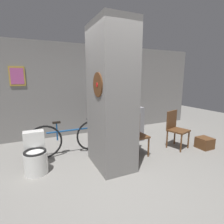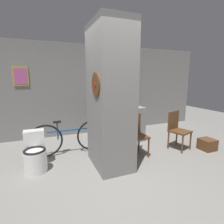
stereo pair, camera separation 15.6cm
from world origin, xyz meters
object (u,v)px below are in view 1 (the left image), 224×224
object	(u,v)px
chair_by_doorway	(176,128)
bottle_tall	(114,105)
toilet	(35,156)
bicycle	(70,138)
chair_near_pillar	(135,133)

from	to	relation	value
chair_by_doorway	bottle_tall	xyz separation A→B (m)	(-1.21, 0.88, 0.51)
toilet	bicycle	world-z (taller)	bicycle
toilet	chair_by_doorway	distance (m)	3.11
toilet	chair_near_pillar	distance (m)	2.02
chair_near_pillar	bottle_tall	size ratio (longest dim) A/B	3.28
bicycle	bottle_tall	world-z (taller)	bottle_tall
toilet	bottle_tall	world-z (taller)	bottle_tall
chair_near_pillar	bicycle	bearing A→B (deg)	151.89
toilet	chair_near_pillar	size ratio (longest dim) A/B	0.79
chair_by_doorway	bicycle	world-z (taller)	chair_by_doorway
bicycle	bottle_tall	bearing A→B (deg)	9.77
chair_by_doorway	bottle_tall	size ratio (longest dim) A/B	3.28
chair_near_pillar	chair_by_doorway	xyz separation A→B (m)	(1.09, -0.07, 0.00)
chair_by_doorway	bicycle	distance (m)	2.49
bicycle	chair_by_doorway	bearing A→B (deg)	-15.85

